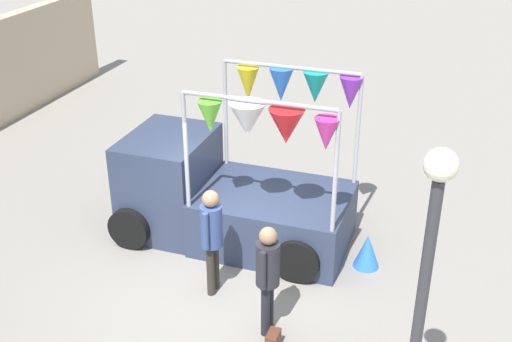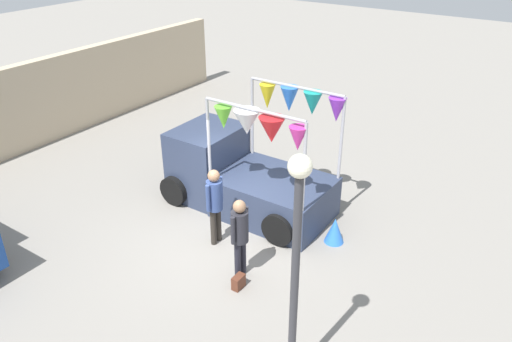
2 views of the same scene
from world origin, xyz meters
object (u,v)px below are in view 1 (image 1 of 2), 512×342
(handbag, at_px, (273,341))
(folded_kite_bundle_azure, at_px, (367,251))
(person_customer, at_px, (268,270))
(vendor_truck, at_px, (221,190))
(street_lamp, at_px, (425,277))
(person_vendor, at_px, (212,232))

(handbag, xyz_separation_m, folded_kite_bundle_azure, (2.44, -0.88, 0.16))
(person_customer, height_order, handbag, person_customer)
(person_customer, relative_size, handbag, 6.24)
(vendor_truck, relative_size, street_lamp, 1.03)
(handbag, bearing_deg, folded_kite_bundle_azure, -19.75)
(street_lamp, bearing_deg, handbag, 56.17)
(vendor_truck, bearing_deg, folded_kite_bundle_azure, -93.90)
(person_vendor, bearing_deg, handbag, -126.76)
(person_customer, xyz_separation_m, folded_kite_bundle_azure, (2.09, -1.08, -0.76))
(person_customer, bearing_deg, folded_kite_bundle_azure, -27.24)
(person_customer, relative_size, folded_kite_bundle_azure, 2.91)
(handbag, bearing_deg, street_lamp, -123.83)
(vendor_truck, distance_m, person_customer, 2.79)
(person_vendor, distance_m, folded_kite_bundle_azure, 2.75)
(vendor_truck, xyz_separation_m, street_lamp, (-3.92, -3.75, 1.67))
(handbag, height_order, folded_kite_bundle_azure, folded_kite_bundle_azure)
(vendor_truck, bearing_deg, handbag, -145.35)
(handbag, distance_m, folded_kite_bundle_azure, 2.60)
(vendor_truck, distance_m, person_vendor, 1.74)
(person_customer, distance_m, handbag, 1.01)
(street_lamp, relative_size, folded_kite_bundle_azure, 6.58)
(person_customer, xyz_separation_m, person_vendor, (0.62, 1.10, 0.04))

